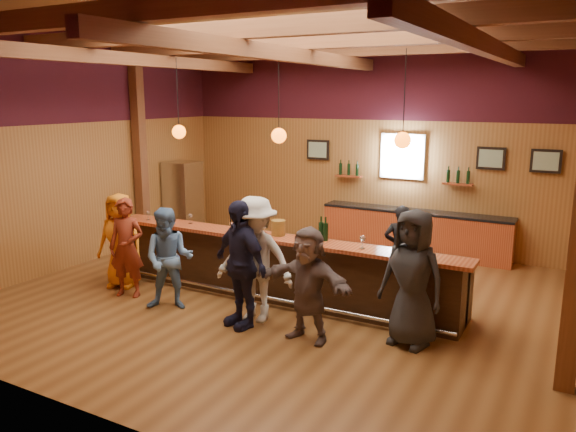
% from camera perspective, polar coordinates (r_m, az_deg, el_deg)
% --- Properties ---
extents(room, '(9.04, 9.00, 4.52)m').
position_cam_1_polar(room, '(8.94, -0.76, 11.46)').
color(room, brown).
rests_on(room, ground).
extents(bar_counter, '(6.30, 1.07, 1.11)m').
position_cam_1_polar(bar_counter, '(9.44, -0.35, -5.10)').
color(bar_counter, black).
rests_on(bar_counter, ground).
extents(back_bar_cabinet, '(4.00, 0.52, 0.95)m').
position_cam_1_polar(back_bar_cabinet, '(12.22, 12.72, -1.61)').
color(back_bar_cabinet, maroon).
rests_on(back_bar_cabinet, ground).
extents(window, '(0.95, 0.09, 0.95)m').
position_cam_1_polar(window, '(12.28, 11.55, 5.97)').
color(window, silver).
rests_on(window, room).
extents(framed_pictures, '(5.35, 0.05, 0.45)m').
position_cam_1_polar(framed_pictures, '(12.05, 15.51, 5.89)').
color(framed_pictures, black).
rests_on(framed_pictures, room).
extents(wine_shelves, '(3.00, 0.18, 0.30)m').
position_cam_1_polar(wine_shelves, '(12.27, 11.38, 3.95)').
color(wine_shelves, maroon).
rests_on(wine_shelves, room).
extents(pendant_lights, '(4.24, 0.24, 1.37)m').
position_cam_1_polar(pendant_lights, '(8.91, -0.93, 8.21)').
color(pendant_lights, black).
rests_on(pendant_lights, room).
extents(stainless_fridge, '(0.70, 0.70, 1.80)m').
position_cam_1_polar(stainless_fridge, '(13.59, -10.60, 1.68)').
color(stainless_fridge, silver).
rests_on(stainless_fridge, ground).
extents(customer_orange, '(0.93, 0.74, 1.67)m').
position_cam_1_polar(customer_orange, '(10.27, -16.66, -2.38)').
color(customer_orange, orange).
rests_on(customer_orange, ground).
extents(customer_redvest, '(0.70, 0.56, 1.68)m').
position_cam_1_polar(customer_redvest, '(9.74, -16.07, -3.11)').
color(customer_redvest, maroon).
rests_on(customer_redvest, ground).
extents(customer_denim, '(0.98, 0.90, 1.63)m').
position_cam_1_polar(customer_denim, '(9.00, -11.99, -4.29)').
color(customer_denim, '#567CAD').
rests_on(customer_denim, ground).
extents(customer_white, '(1.29, 0.83, 1.89)m').
position_cam_1_polar(customer_white, '(8.33, -3.37, -4.44)').
color(customer_white, silver).
rests_on(customer_white, ground).
extents(customer_navy, '(1.19, 0.82, 1.88)m').
position_cam_1_polar(customer_navy, '(8.15, -4.90, -4.87)').
color(customer_navy, '#191933').
rests_on(customer_navy, ground).
extents(customer_brown, '(1.53, 0.64, 1.61)m').
position_cam_1_polar(customer_brown, '(7.70, 2.04, -6.93)').
color(customer_brown, '#62504E').
rests_on(customer_brown, ground).
extents(customer_dark, '(1.02, 0.77, 1.87)m').
position_cam_1_polar(customer_dark, '(7.70, 12.53, -6.18)').
color(customer_dark, black).
rests_on(customer_dark, ground).
extents(bartender, '(0.64, 0.52, 1.53)m').
position_cam_1_polar(bartender, '(9.70, 11.33, -3.35)').
color(bartender, black).
rests_on(bartender, ground).
extents(ice_bucket, '(0.23, 0.23, 0.25)m').
position_cam_1_polar(ice_bucket, '(9.03, -0.98, -1.21)').
color(ice_bucket, brown).
rests_on(ice_bucket, bar_counter).
extents(bottle_a, '(0.08, 0.08, 0.38)m').
position_cam_1_polar(bottle_a, '(8.75, 3.37, -1.50)').
color(bottle_a, black).
rests_on(bottle_a, bar_counter).
extents(bottle_b, '(0.08, 0.08, 0.38)m').
position_cam_1_polar(bottle_b, '(8.71, 3.83, -1.58)').
color(bottle_b, black).
rests_on(bottle_b, bar_counter).
extents(glass_a, '(0.08, 0.08, 0.17)m').
position_cam_1_polar(glass_a, '(10.47, -14.05, 0.27)').
color(glass_a, silver).
rests_on(glass_a, bar_counter).
extents(glass_b, '(0.08, 0.08, 0.18)m').
position_cam_1_polar(glass_b, '(10.28, -12.11, 0.20)').
color(glass_b, silver).
rests_on(glass_b, bar_counter).
extents(glass_c, '(0.08, 0.08, 0.18)m').
position_cam_1_polar(glass_c, '(10.01, -9.90, -0.04)').
color(glass_c, silver).
rests_on(glass_c, bar_counter).
extents(glass_d, '(0.07, 0.07, 0.16)m').
position_cam_1_polar(glass_d, '(9.32, -5.77, -0.90)').
color(glass_d, silver).
rests_on(glass_d, bar_counter).
extents(glass_e, '(0.07, 0.07, 0.16)m').
position_cam_1_polar(glass_e, '(9.17, -2.35, -1.08)').
color(glass_e, silver).
rests_on(glass_e, bar_counter).
extents(glass_f, '(0.09, 0.09, 0.19)m').
position_cam_1_polar(glass_f, '(8.65, 2.06, -1.72)').
color(glass_f, silver).
rests_on(glass_f, bar_counter).
extents(glass_g, '(0.09, 0.09, 0.20)m').
position_cam_1_polar(glass_g, '(8.32, 7.57, -2.34)').
color(glass_g, silver).
rests_on(glass_g, bar_counter).
extents(glass_h, '(0.08, 0.08, 0.17)m').
position_cam_1_polar(glass_h, '(8.17, 11.90, -2.91)').
color(glass_h, silver).
rests_on(glass_h, bar_counter).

